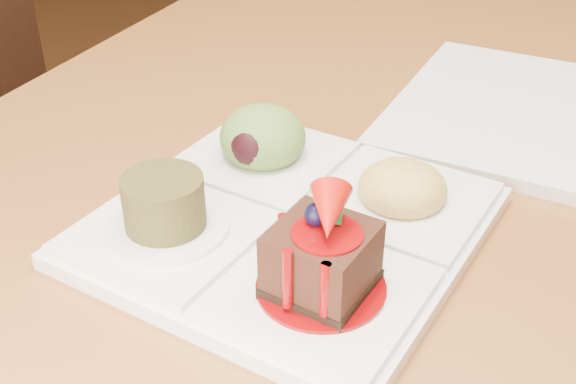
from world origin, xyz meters
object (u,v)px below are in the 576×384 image
at_px(chair_left, 14,149).
at_px(sampler_plate, 289,208).
at_px(dining_table, 545,169).
at_px(second_plate, 543,117).

distance_m(chair_left, sampler_plate, 0.80).
height_order(chair_left, sampler_plate, same).
bearing_deg(dining_table, chair_left, 174.13).
height_order(chair_left, second_plate, chair_left).
bearing_deg(chair_left, dining_table, 82.07).
bearing_deg(sampler_plate, second_plate, 67.34).
relative_size(chair_left, sampler_plate, 3.09).
bearing_deg(sampler_plate, dining_table, 69.22).
distance_m(dining_table, second_plate, 0.08).
height_order(sampler_plate, second_plate, sampler_plate).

